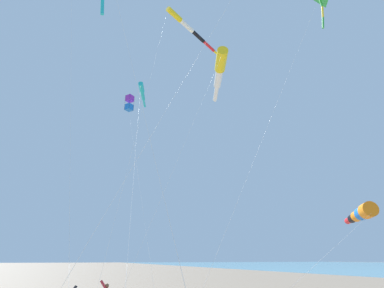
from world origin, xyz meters
TOP-DOWN VIEW (x-y plane):
  - kite_windsock_checkered_midright at (6.87, 8.89)m, footprint 10.77×8.05m
  - kite_windsock_teal_far_right at (3.36, 10.70)m, footprint 3.24×15.60m
  - kite_windsock_striped_overhead at (9.28, 8.24)m, footprint 8.88×6.50m
  - kite_box_long_streamer_left at (3.67, 20.35)m, footprint 1.02×15.16m
  - kite_windsock_rainbow_low_near at (15.34, 2.42)m, footprint 11.97×5.49m

SIDE VIEW (x-z plane):
  - kite_windsock_rainbow_low_near at x=15.34m, z-range 2.32..8.02m
  - kite_windsock_teal_far_right at x=3.36m, z-range 7.54..23.42m
  - kite_windsock_striped_overhead at x=9.28m, z-range 8.39..26.51m
  - kite_box_long_streamer_left at x=3.67m, z-range 9.23..29.58m
  - kite_windsock_checkered_midright at x=6.87m, z-range 10.48..32.53m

